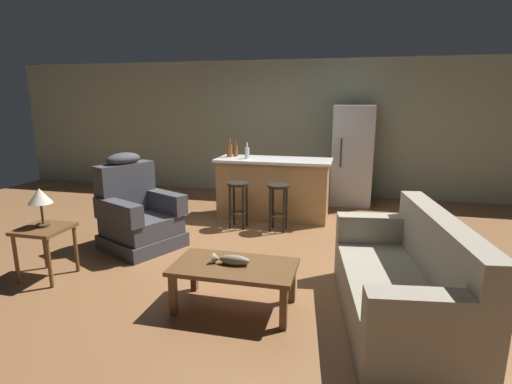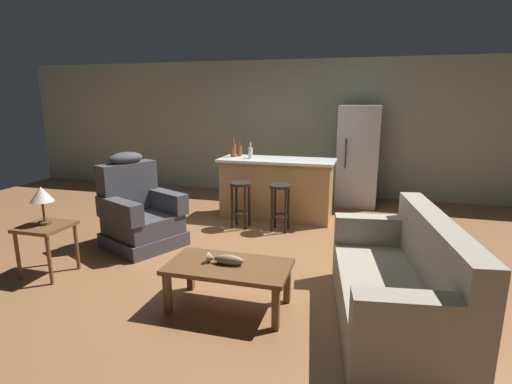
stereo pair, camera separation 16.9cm
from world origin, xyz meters
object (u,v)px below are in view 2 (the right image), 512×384
Objects in this scene: recliner_near_lamp at (139,213)px; bottle_short_amber at (233,150)px; refrigerator at (358,156)px; coffee_table at (229,270)px; end_table at (46,234)px; bar_stool_right at (280,199)px; kitchen_island at (277,188)px; fish_figurine at (225,260)px; bottle_tall_green at (239,150)px; couch at (399,288)px; bar_stool_left at (241,196)px; table_lamp at (42,196)px; bottle_wine_dark at (250,153)px.

bottle_short_amber is at bearing 93.47° from recliner_near_lamp.
coffee_table is at bearing -103.42° from refrigerator.
bar_stool_right is (2.10, 2.12, 0.01)m from end_table.
fish_figurine is at bearing -86.36° from kitchen_island.
kitchen_island is 7.13× the size of bottle_tall_green.
fish_figurine reaches higher than coffee_table.
kitchen_island is (-1.67, 2.80, 0.14)m from couch.
fish_figurine is at bearing -4.02° from couch.
coffee_table is 1.62× the size of bar_stool_left.
table_lamp is 3.36m from kitchen_island.
bottle_tall_green is (1.26, 2.88, 0.18)m from table_lamp.
couch is (1.49, 0.10, -0.12)m from fish_figurine.
fish_figurine is (-0.03, 0.00, 0.10)m from coffee_table.
refrigerator reaches higher than bottle_wine_dark.
fish_figurine is 2.09m from end_table.
bottle_tall_green is (-1.86, -1.05, 0.17)m from refrigerator.
fish_figurine is 1.35× the size of bottle_wine_dark.
couch is at bearing -46.34° from bar_stool_left.
couch is 4.87× the size of table_lamp.
table_lamp is 2.62m from bar_stool_left.
bottle_short_amber reaches higher than fish_figurine.
end_table reaches higher than fish_figurine.
table_lamp is 3.03m from bottle_short_amber.
end_table is at bearing 175.86° from coffee_table.
couch reaches higher than bar_stool_left.
recliner_near_lamp reaches higher than kitchen_island.
table_lamp reaches higher than bar_stool_right.
bottle_wine_dark is at bearing 61.02° from end_table.
bottle_wine_dark is (1.51, 2.66, 0.18)m from table_lamp.
end_table is 3.13m from bottle_wine_dark.
bottle_wine_dark reaches higher than bar_stool_left.
refrigerator is (1.00, 1.83, 0.41)m from bar_stool_right.
table_lamp is at bearing 130.39° from end_table.
table_lamp is at bearing -125.17° from kitchen_island.
refrigerator is (1.59, 1.83, 0.41)m from bar_stool_left.
couch is 7.95× the size of bottle_wine_dark.
bottle_tall_green is at bearing -59.52° from couch.
bottle_wine_dark is at bearing -60.56° from couch.
end_table is 0.82× the size of bar_stool_left.
fish_figurine is at bearing -90.32° from bar_stool_right.
bottle_wine_dark is (-0.60, 2.84, 0.58)m from fish_figurine.
kitchen_island is 1.74m from refrigerator.
refrigerator is at bearing 76.17° from fish_figurine.
recliner_near_lamp is at bearing -135.00° from bar_stool_left.
recliner_near_lamp reaches higher than bar_stool_left.
bottle_tall_green is (1.24, 2.90, 0.58)m from end_table.
end_table is 5.04m from refrigerator.
couch is (1.46, 0.10, -0.02)m from coffee_table.
kitchen_island reaches higher than coffee_table.
kitchen_island is at bearing 75.01° from recliner_near_lamp.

